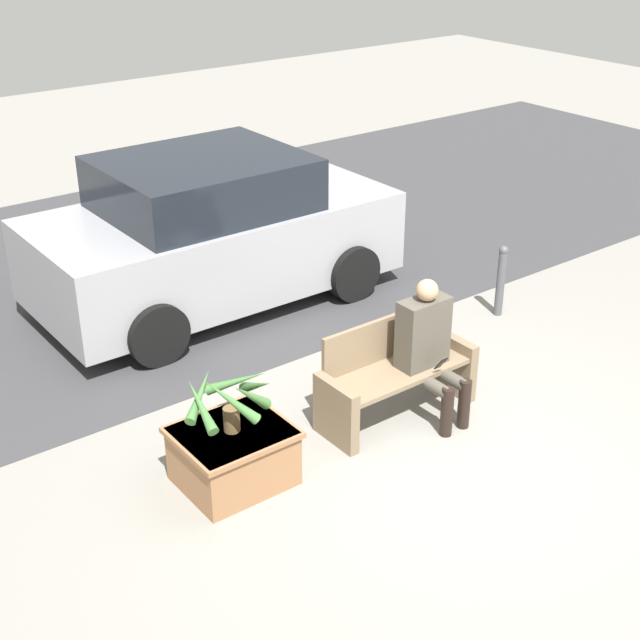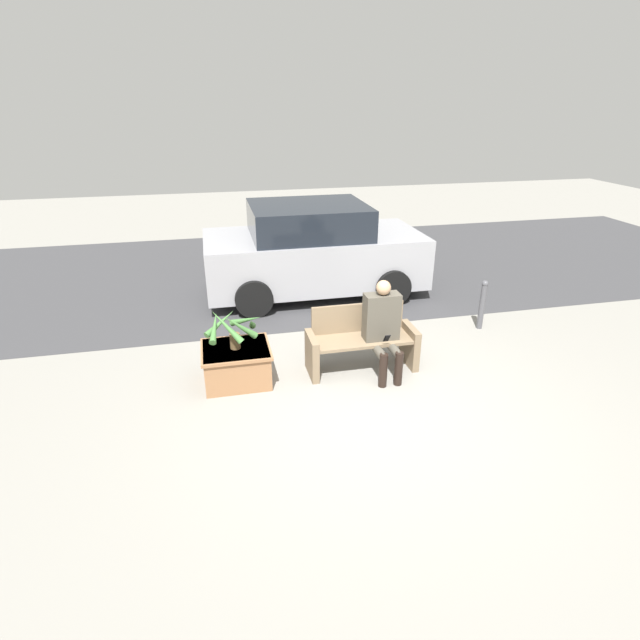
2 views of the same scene
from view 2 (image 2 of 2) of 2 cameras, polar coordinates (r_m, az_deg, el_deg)
name	(u,v)px [view 2 (image 2 of 2)]	position (r m, az deg, el deg)	size (l,w,h in m)	color
ground_plane	(372,409)	(5.83, 6.01, -10.05)	(30.00, 30.00, 0.00)	gray
road_surface	(294,269)	(10.42, -2.98, 5.83)	(20.00, 6.00, 0.01)	#38383A
bench	(361,341)	(6.47, 4.71, -2.39)	(1.41, 0.50, 0.83)	#7A664C
person_seated	(383,324)	(6.27, 7.22, -0.50)	(0.44, 0.59, 1.23)	#4C473D
planter_box	(237,363)	(6.28, -9.49, -4.89)	(0.84, 0.73, 0.46)	#936642
potted_plant	(233,327)	(6.06, -9.86, -0.74)	(0.74, 0.67, 0.57)	brown
parked_car	(313,251)	(8.93, -0.84, 7.92)	(3.80, 1.98, 1.60)	#99999E
bollard_post	(482,304)	(7.95, 18.05, 1.78)	(0.10, 0.10, 0.78)	#4C4C51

